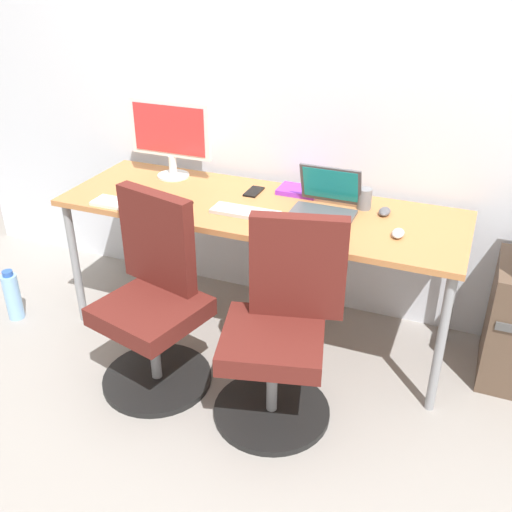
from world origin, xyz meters
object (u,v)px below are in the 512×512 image
Objects in this scene: desktop_monitor at (170,134)px; open_laptop at (325,203)px; office_chair_right at (281,332)px; water_bottle_on_floor at (13,296)px; coffee_mug at (330,232)px; office_chair_left at (155,303)px.

desktop_monitor is 1.55× the size of open_laptop.
office_chair_right is 1.71m from water_bottle_on_floor.
office_chair_right is at bearing -4.12° from water_bottle_on_floor.
open_laptop is at bearing 110.00° from coffee_mug.
desktop_monitor is at bearing 156.50° from coffee_mug.
open_laptop is (0.94, -0.16, -0.20)m from desktop_monitor.
water_bottle_on_floor is 0.65× the size of desktop_monitor.
office_chair_left is 0.64m from office_chair_right.
office_chair_right is at bearing -38.80° from desktop_monitor.
office_chair_left reaches higher than coffee_mug.
office_chair_right is 1.96× the size of desktop_monitor.
office_chair_left is at bearing -68.83° from desktop_monitor.
open_laptop is (0.01, 0.59, 0.39)m from office_chair_right.
water_bottle_on_floor is 3.37× the size of coffee_mug.
desktop_monitor reaches higher than open_laptop.
open_laptop is 3.37× the size of coffee_mug.
desktop_monitor is (-0.29, 0.75, 0.59)m from office_chair_left.
office_chair_right is 1.33m from desktop_monitor.
coffee_mug is (0.12, 0.29, 0.38)m from office_chair_right.
open_laptop reaches higher than water_bottle_on_floor.
coffee_mug is at bearing -70.00° from open_laptop.
water_bottle_on_floor is 1.92m from coffee_mug.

